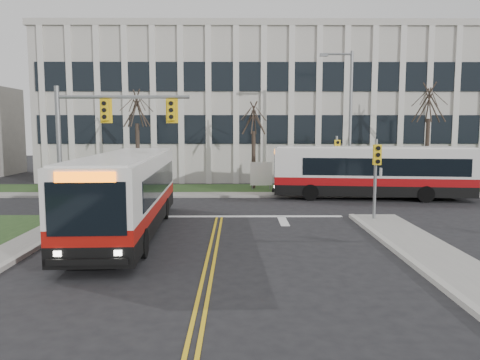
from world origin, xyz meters
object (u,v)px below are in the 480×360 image
(streetlight, at_px, (348,114))
(bus_main, at_px, (127,195))
(bus_cross, at_px, (371,173))
(directory_sign, at_px, (261,174))

(streetlight, relative_size, bus_main, 0.77)
(bus_main, bearing_deg, bus_cross, 34.05)
(directory_sign, distance_m, bus_main, 14.27)
(bus_cross, bearing_deg, directory_sign, -111.16)
(directory_sign, height_order, bus_main, bus_main)
(bus_main, xyz_separation_m, bus_cross, (12.67, 9.39, -0.03))
(directory_sign, xyz_separation_m, bus_cross, (6.55, -3.50, 0.39))
(directory_sign, bearing_deg, bus_cross, -28.12)
(streetlight, height_order, bus_cross, streetlight)
(bus_main, distance_m, bus_cross, 15.77)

